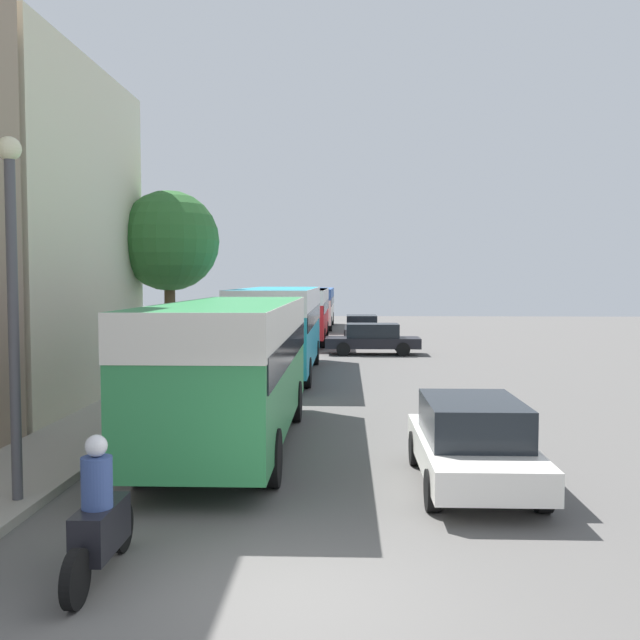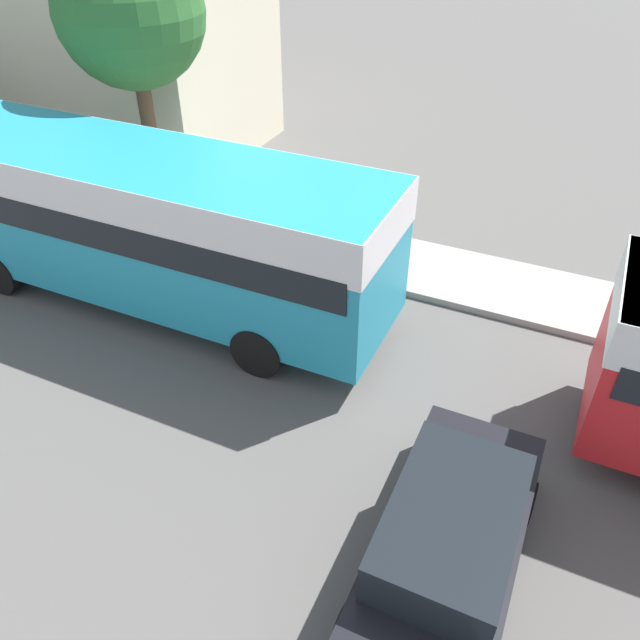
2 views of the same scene
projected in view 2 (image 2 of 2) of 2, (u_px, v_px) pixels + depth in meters
name	position (u px, v px, depth m)	size (l,w,h in m)	color
bus_following	(142.00, 210.00, 12.06)	(2.64, 10.16, 3.19)	teal
car_crossing	(448.00, 542.00, 7.75)	(4.40, 1.79, 1.44)	black
street_tree	(130.00, 13.00, 13.73)	(3.33, 3.33, 6.32)	brown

